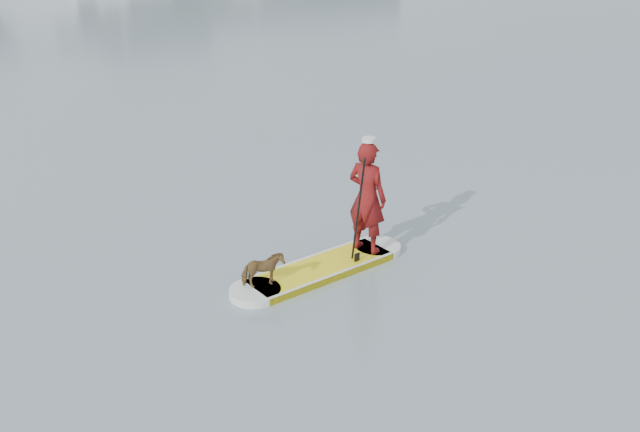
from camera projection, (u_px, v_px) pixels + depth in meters
ground at (299, 177)px, 15.66m from camera, size 140.00×140.00×0.00m
paddleboard at (320, 269)px, 11.57m from camera, size 3.30×0.95×0.12m
paddler at (367, 197)px, 11.70m from camera, size 0.67×0.81×1.91m
white_cap at (369, 140)px, 11.31m from camera, size 0.22×0.22×0.07m
dog at (263, 270)px, 10.82m from camera, size 0.69×0.41×0.55m
paddle at (358, 223)px, 11.42m from camera, size 0.10×0.30×2.00m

